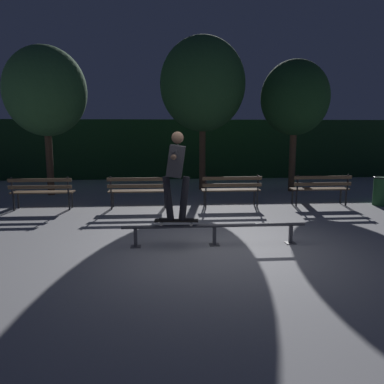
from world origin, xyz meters
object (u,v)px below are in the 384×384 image
at_px(tree_behind_benches, 203,85).
at_px(skateboard, 176,221).
at_px(park_bench_right_center, 231,187).
at_px(tree_far_left, 46,92).
at_px(skateboarder, 176,168).
at_px(trash_can, 382,191).
at_px(tree_far_right, 295,98).
at_px(grind_rail, 214,229).
at_px(park_bench_leftmost, 42,190).
at_px(park_bench_left_center, 138,189).
at_px(park_bench_rightmost, 321,186).

bearing_deg(tree_behind_benches, skateboard, -99.87).
relative_size(park_bench_right_center, tree_far_left, 0.34).
height_order(skateboarder, trash_can, skateboarder).
bearing_deg(skateboarder, park_bench_right_center, 65.07).
distance_m(skateboard, tree_behind_benches, 7.52).
distance_m(skateboarder, tree_behind_benches, 7.18).
relative_size(skateboarder, tree_far_right, 0.35).
relative_size(grind_rail, park_bench_leftmost, 2.07).
relative_size(park_bench_leftmost, tree_far_right, 0.36).
xyz_separation_m(park_bench_left_center, park_bench_rightmost, (5.00, 0.00, 0.00)).
xyz_separation_m(skateboarder, tree_behind_benches, (1.17, 6.72, 2.23)).
relative_size(skateboard, skateboarder, 0.51).
xyz_separation_m(skateboarder, park_bench_left_center, (-0.88, 3.48, -0.86)).
bearing_deg(tree_far_right, park_bench_leftmost, -160.76).
height_order(skateboarder, tree_behind_benches, tree_behind_benches).
bearing_deg(tree_far_right, trash_can, -58.98).
bearing_deg(tree_far_right, park_bench_rightmost, -92.00).
bearing_deg(tree_far_right, skateboard, -124.50).
bearing_deg(skateboarder, trash_can, 30.08).
distance_m(grind_rail, tree_far_right, 7.62).
height_order(skateboard, trash_can, trash_can).
distance_m(tree_far_left, trash_can, 10.45).
height_order(grind_rail, skateboard, skateboard).
xyz_separation_m(skateboarder, park_bench_leftmost, (-3.38, 3.48, -0.86)).
height_order(skateboarder, tree_far_right, tree_far_right).
distance_m(park_bench_leftmost, park_bench_rightmost, 7.50).
relative_size(grind_rail, skateboard, 4.17).
relative_size(park_bench_left_center, trash_can, 2.00).
bearing_deg(skateboard, trash_can, 30.06).
distance_m(grind_rail, skateboard, 0.70).
bearing_deg(tree_far_left, park_bench_right_center, -24.40).
relative_size(grind_rail, tree_far_left, 0.71).
xyz_separation_m(park_bench_right_center, park_bench_rightmost, (2.50, 0.00, 0.00)).
height_order(grind_rail, tree_behind_benches, tree_behind_benches).
xyz_separation_m(skateboard, skateboarder, (0.00, -0.00, 0.94)).
relative_size(grind_rail, park_bench_left_center, 2.07).
bearing_deg(tree_far_left, trash_can, -14.83).
distance_m(park_bench_right_center, tree_behind_benches, 4.50).
bearing_deg(park_bench_left_center, tree_behind_benches, 57.70).
bearing_deg(tree_behind_benches, skateboarder, -99.85).
xyz_separation_m(tree_far_right, tree_behind_benches, (-3.04, 0.59, 0.49)).
relative_size(grind_rail, tree_far_right, 0.75).
bearing_deg(skateboarder, park_bench_left_center, 104.25).
height_order(park_bench_rightmost, tree_behind_benches, tree_behind_benches).
xyz_separation_m(grind_rail, trash_can, (5.17, 3.39, 0.12)).
bearing_deg(skateboarder, park_bench_rightmost, 40.20).
xyz_separation_m(skateboard, park_bench_right_center, (1.62, 3.48, 0.08)).
height_order(skateboarder, park_bench_leftmost, skateboarder).
distance_m(tree_far_right, tree_far_left, 8.07).
bearing_deg(skateboard, tree_far_right, 55.50).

